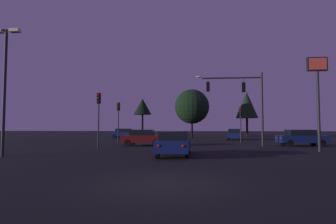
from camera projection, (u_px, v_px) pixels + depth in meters
The scene contains 15 objects.
ground_plane at pixel (185, 141), 32.77m from camera, with size 168.00×168.00×0.00m, color black.
traffic_signal_mast_arm at pixel (243, 95), 24.78m from camera, with size 6.14×0.39×6.82m.
traffic_light_corner_left at pixel (241, 118), 30.04m from camera, with size 0.35×0.38×3.96m.
traffic_light_corner_right at pixel (99, 109), 22.72m from camera, with size 0.31×0.36×4.66m.
traffic_light_median at pixel (118, 114), 30.00m from camera, with size 0.31×0.36×4.52m.
car_nearside_lane at pixel (174, 143), 16.44m from camera, with size 1.97×4.56×1.52m.
car_crossing_left at pixel (143, 137), 25.35m from camera, with size 4.01×1.91×1.52m.
car_crossing_right at pixel (301, 137), 24.83m from camera, with size 4.43×2.00×1.52m.
car_far_lane at pixel (234, 134), 37.08m from camera, with size 2.53×4.22×1.52m.
car_parked_lot at pixel (124, 133), 41.92m from camera, with size 4.24×2.06×1.52m.
parking_lot_lamp_post at pixel (5, 75), 16.20m from camera, with size 1.70×0.36×7.73m.
store_sign_illuminated at pixel (318, 82), 19.32m from camera, with size 1.40×0.28×6.82m.
tree_behind_sign at pixel (247, 105), 48.97m from camera, with size 4.00×4.00×8.26m.
tree_left_far at pixel (143, 107), 47.71m from camera, with size 3.17×3.17×6.84m.
tree_center_horizon at pixel (192, 107), 44.11m from camera, with size 5.68×5.68×7.98m.
Camera 1 is at (0.90, -8.47, 1.77)m, focal length 28.65 mm.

